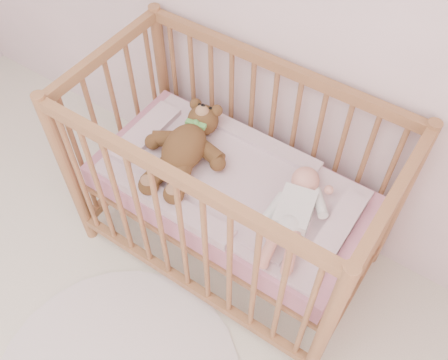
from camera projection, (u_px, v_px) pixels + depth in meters
The scene contains 5 objects.
crib at pixel (230, 189), 2.23m from camera, with size 1.36×0.76×1.00m, color #996D40, non-canonical shape.
mattress at pixel (230, 191), 2.25m from camera, with size 1.22×0.62×0.13m, color pink.
blanket at pixel (230, 181), 2.19m from camera, with size 1.10×0.58×0.06m, color pink, non-canonical shape.
baby at pixel (295, 209), 2.01m from camera, with size 0.26×0.53×0.13m, color white, non-canonical shape.
teddy_bear at pixel (184, 149), 2.19m from camera, with size 0.41×0.58×0.16m, color brown, non-canonical shape.
Camera 1 is at (0.95, 0.48, 2.29)m, focal length 40.00 mm.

